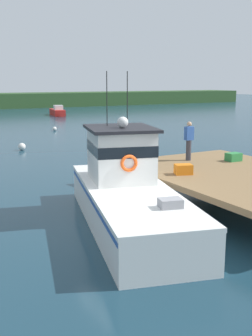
{
  "coord_description": "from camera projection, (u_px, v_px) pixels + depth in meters",
  "views": [
    {
      "loc": [
        -6.06,
        -10.81,
        4.48
      ],
      "look_at": [
        1.2,
        2.12,
        1.4
      ],
      "focal_mm": 44.94,
      "sensor_mm": 36.0,
      "label": 1
    }
  ],
  "objects": [
    {
      "name": "ground_plane",
      "position": [
        126.0,
        228.0,
        13.05
      ],
      "size": [
        200.0,
        200.0,
        0.0
      ],
      "primitive_type": "plane",
      "color": "#193847"
    },
    {
      "name": "dock",
      "position": [
        242.0,
        177.0,
        15.13
      ],
      "size": [
        6.0,
        9.0,
        1.2
      ],
      "color": "#4C3D2D",
      "rests_on": "ground"
    },
    {
      "name": "main_fishing_boat",
      "position": [
        125.0,
        190.0,
        13.58
      ],
      "size": [
        4.59,
        9.93,
        4.8
      ],
      "color": "white",
      "rests_on": "ground"
    },
    {
      "name": "crate_stack_near_edge",
      "position": [
        183.0,
        169.0,
        15.03
      ],
      "size": [
        0.71,
        0.61,
        0.36
      ],
      "primitive_type": "cube",
      "rotation": [
        0.0,
        0.0,
        -0.34
      ],
      "color": "orange",
      "rests_on": "dock"
    },
    {
      "name": "crate_single_far",
      "position": [
        233.0,
        157.0,
        17.52
      ],
      "size": [
        0.61,
        0.45,
        0.34
      ],
      "primitive_type": "cube",
      "rotation": [
        0.0,
        0.0,
        -0.01
      ],
      "color": "#2D8442",
      "rests_on": "dock"
    },
    {
      "name": "deckhand_by_the_boat",
      "position": [
        189.0,
        140.0,
        17.53
      ],
      "size": [
        0.36,
        0.22,
        1.63
      ],
      "color": "#383842",
      "rests_on": "dock"
    },
    {
      "name": "moored_boat_far_right",
      "position": [
        58.0,
        112.0,
        55.29
      ],
      "size": [
        2.06,
        5.47,
        1.37
      ],
      "color": "red",
      "rests_on": "ground"
    },
    {
      "name": "mooring_buoy_channel_marker",
      "position": [
        22.0,
        147.0,
        27.62
      ],
      "size": [
        0.48,
        0.48,
        0.48
      ],
      "primitive_type": "sphere",
      "color": "silver",
      "rests_on": "ground"
    },
    {
      "name": "mooring_buoy_outer",
      "position": [
        100.0,
        128.0,
        38.99
      ],
      "size": [
        0.33,
        0.33,
        0.33
      ],
      "primitive_type": "sphere",
      "color": "silver",
      "rests_on": "ground"
    },
    {
      "name": "mooring_buoy_inshore",
      "position": [
        54.0,
        129.0,
        38.4
      ],
      "size": [
        0.37,
        0.37,
        0.37
      ],
      "primitive_type": "sphere",
      "color": "silver",
      "rests_on": "ground"
    }
  ]
}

